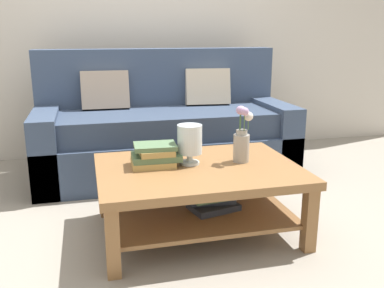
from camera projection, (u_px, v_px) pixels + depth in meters
The scene contains 7 objects.
ground_plane at pixel (174, 212), 2.91m from camera, with size 10.00×10.00×0.00m, color gray.
back_wall at pixel (138, 16), 4.11m from camera, with size 6.40×0.12×2.70m, color beige.
couch at pixel (164, 131), 3.68m from camera, with size 2.15×0.90×1.06m.
coffee_table at pixel (199, 185), 2.56m from camera, with size 1.20×0.87×0.43m.
book_stack_main at pixel (155, 156), 2.52m from camera, with size 0.30×0.21×0.13m.
glass_hurricane_vase at pixel (190, 141), 2.54m from camera, with size 0.15×0.15×0.24m.
flower_pitcher at pixel (242, 138), 2.58m from camera, with size 0.12×0.11×0.35m.
Camera 1 is at (-0.54, -2.64, 1.20)m, focal length 39.50 mm.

